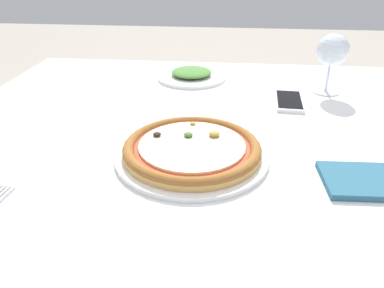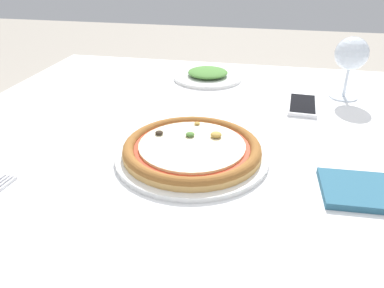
% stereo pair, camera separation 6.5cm
% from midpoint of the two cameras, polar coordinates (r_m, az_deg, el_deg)
% --- Properties ---
extents(dining_table, '(1.45, 1.11, 0.71)m').
position_cam_midpoint_polar(dining_table, '(0.87, 6.45, -2.41)').
color(dining_table, '#997047').
rests_on(dining_table, ground_plane).
extents(pizza_plate, '(0.30, 0.30, 0.04)m').
position_cam_midpoint_polar(pizza_plate, '(0.73, -2.57, -0.97)').
color(pizza_plate, white).
rests_on(pizza_plate, dining_table).
extents(wine_glass_far_left, '(0.09, 0.09, 0.16)m').
position_cam_midpoint_polar(wine_glass_far_left, '(1.10, 18.99, 13.18)').
color(wine_glass_far_left, silver).
rests_on(wine_glass_far_left, dining_table).
extents(cell_phone, '(0.08, 0.15, 0.01)m').
position_cam_midpoint_polar(cell_phone, '(1.02, 12.79, 6.37)').
color(cell_phone, white).
rests_on(cell_phone, dining_table).
extents(side_plate, '(0.21, 0.21, 0.03)m').
position_cam_midpoint_polar(side_plate, '(1.19, -1.68, 10.45)').
color(side_plate, white).
rests_on(side_plate, dining_table).
extents(napkin_folded, '(0.15, 0.12, 0.01)m').
position_cam_midpoint_polar(napkin_folded, '(0.71, 22.67, -5.28)').
color(napkin_folded, '#2D607A').
rests_on(napkin_folded, dining_table).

